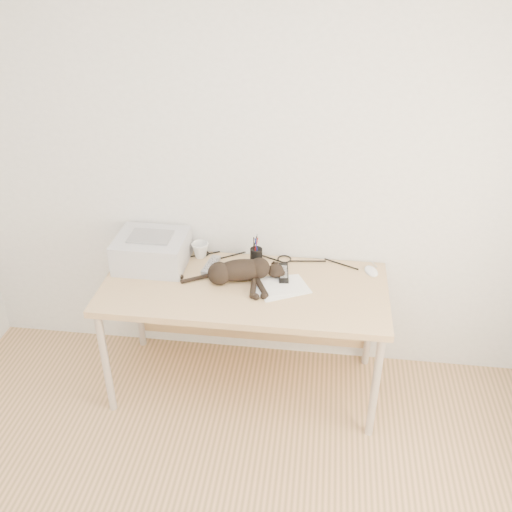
# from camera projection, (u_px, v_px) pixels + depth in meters

# --- Properties ---
(wall_back) EXTENTS (3.50, 0.00, 3.50)m
(wall_back) POSITION_uv_depth(u_px,v_px,m) (252.00, 168.00, 3.21)
(wall_back) COLOR white
(wall_back) RESTS_ON floor
(desk) EXTENTS (1.60, 0.70, 0.74)m
(desk) POSITION_uv_depth(u_px,v_px,m) (246.00, 297.00, 3.33)
(desk) COLOR tan
(desk) RESTS_ON floor
(printer) EXTENTS (0.41, 0.35, 0.19)m
(printer) POSITION_uv_depth(u_px,v_px,m) (152.00, 250.00, 3.34)
(printer) COLOR #A9A9AE
(printer) RESTS_ON desk
(papers) EXTENTS (0.35, 0.30, 0.01)m
(papers) POSITION_uv_depth(u_px,v_px,m) (280.00, 287.00, 3.18)
(papers) COLOR white
(papers) RESTS_ON desk
(cat) EXTENTS (0.59, 0.30, 0.13)m
(cat) POSITION_uv_depth(u_px,v_px,m) (238.00, 272.00, 3.21)
(cat) COLOR black
(cat) RESTS_ON desk
(mug) EXTENTS (0.14, 0.14, 0.10)m
(mug) POSITION_uv_depth(u_px,v_px,m) (200.00, 250.00, 3.44)
(mug) COLOR silver
(mug) RESTS_ON desk
(pen_cup) EXTENTS (0.07, 0.07, 0.19)m
(pen_cup) POSITION_uv_depth(u_px,v_px,m) (256.00, 256.00, 3.37)
(pen_cup) COLOR black
(pen_cup) RESTS_ON desk
(remote_grey) EXTENTS (0.09, 0.21, 0.02)m
(remote_grey) POSITION_uv_depth(u_px,v_px,m) (211.00, 265.00, 3.36)
(remote_grey) COLOR gray
(remote_grey) RESTS_ON desk
(remote_black) EXTENTS (0.08, 0.20, 0.02)m
(remote_black) POSITION_uv_depth(u_px,v_px,m) (283.00, 273.00, 3.28)
(remote_black) COLOR black
(remote_black) RESTS_ON desk
(mouse) EXTENTS (0.11, 0.14, 0.04)m
(mouse) POSITION_uv_depth(u_px,v_px,m) (371.00, 269.00, 3.30)
(mouse) COLOR white
(mouse) RESTS_ON desk
(cable_tangle) EXTENTS (1.36, 0.09, 0.01)m
(cable_tangle) POSITION_uv_depth(u_px,v_px,m) (251.00, 257.00, 3.45)
(cable_tangle) COLOR black
(cable_tangle) RESTS_ON desk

